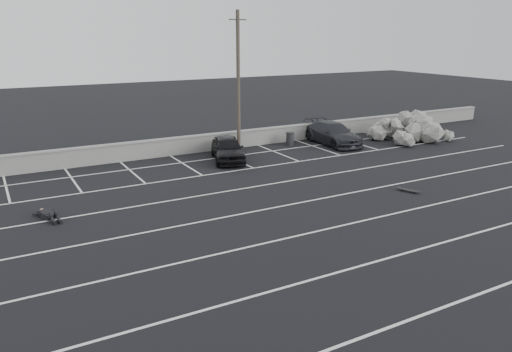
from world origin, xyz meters
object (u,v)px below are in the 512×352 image
riprap_pile (409,131)px  car_left (228,148)px  utility_pole (238,82)px  skateboard (408,190)px  person (46,211)px  trash_bin (290,139)px  car_right (333,133)px

riprap_pile → car_left: bearing=176.0°
utility_pole → skateboard: utility_pole is taller
utility_pole → person: size_ratio=3.52×
trash_bin → person: bearing=-157.9°
car_left → utility_pole: (1.74, 1.99, 3.54)m
car_left → skateboard: 10.52m
car_right → skateboard: 10.50m
car_left → car_right: bearing=22.7°
riprap_pile → skateboard: (-8.62, -8.45, -0.52)m
car_right → utility_pole: bearing=170.7°
car_left → utility_pole: 4.41m
utility_pole → riprap_pile: 12.50m
car_left → utility_pole: size_ratio=0.49×
person → skateboard: bearing=-31.1°
person → skateboard: 15.79m
skateboard → trash_bin: bearing=66.0°
car_left → riprap_pile: bearing=14.6°
car_right → trash_bin: 2.87m
car_right → person: bearing=-160.5°
car_right → riprap_pile: 5.57m
car_left → car_right: car_right is taller
riprap_pile → car_right: bearing=164.2°
riprap_pile → skateboard: 12.08m
car_left → riprap_pile: 13.36m
utility_pole → trash_bin: 5.25m
skateboard → person: bearing=141.9°
car_right → person: car_right is taller
trash_bin → skateboard: 11.09m
trash_bin → skateboard: trash_bin is taller
car_left → utility_pole: bearing=67.4°
car_left → riprap_pile: size_ratio=0.74×
car_right → riprap_pile: (5.36, -1.51, -0.11)m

